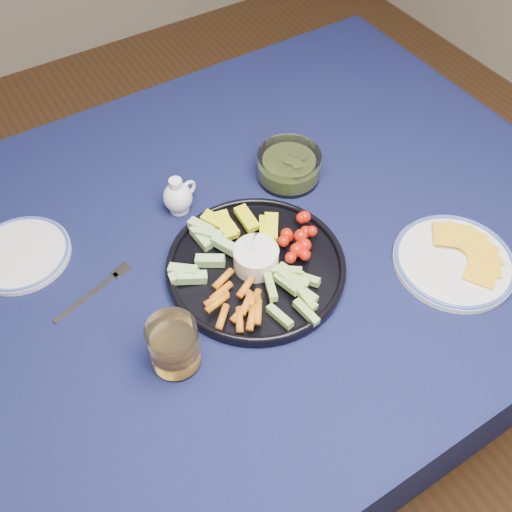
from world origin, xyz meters
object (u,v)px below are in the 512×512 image
cheese_plate (454,260)px  side_plate_extra (21,254)px  crudite_platter (255,264)px  dining_table (191,286)px  juice_tumbler (174,347)px  creamer_pitcher (178,197)px  pickle_bowl (289,167)px

cheese_plate → side_plate_extra: cheese_plate is taller
crudite_platter → cheese_plate: size_ratio=1.47×
dining_table → cheese_plate: (0.42, -0.28, 0.10)m
juice_tumbler → crudite_platter: bearing=23.3°
side_plate_extra → cheese_plate: bearing=-33.3°
dining_table → creamer_pitcher: (0.05, 0.12, 0.12)m
pickle_bowl → dining_table: bearing=-163.6°
dining_table → pickle_bowl: 0.32m
dining_table → crudite_platter: size_ratio=4.97×
crudite_platter → juice_tumbler: bearing=-156.7°
cheese_plate → creamer_pitcher: bearing=133.0°
pickle_bowl → crudite_platter: bearing=-137.9°
crudite_platter → pickle_bowl: size_ratio=2.49×
crudite_platter → cheese_plate: 0.38m
cheese_plate → side_plate_extra: 0.82m
dining_table → side_plate_extra: bearing=146.6°
creamer_pitcher → pickle_bowl: 0.24m
cheese_plate → juice_tumbler: size_ratio=2.30×
crudite_platter → side_plate_extra: crudite_platter is taller
dining_table → juice_tumbler: size_ratio=16.85×
side_plate_extra → juice_tumbler: bearing=-66.9°
crudite_platter → side_plate_extra: size_ratio=1.80×
juice_tumbler → dining_table: bearing=57.8°
cheese_plate → juice_tumbler: bearing=169.8°
crudite_platter → cheese_plate: (0.33, -0.19, -0.01)m
cheese_plate → dining_table: bearing=146.8°
side_plate_extra → pickle_bowl: bearing=-9.1°
cheese_plate → juice_tumbler: juice_tumbler is taller
juice_tumbler → side_plate_extra: size_ratio=0.53×
creamer_pitcher → cheese_plate: size_ratio=0.36×
crudite_platter → creamer_pitcher: crudite_platter is taller
juice_tumbler → side_plate_extra: 0.39m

